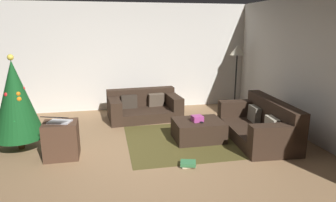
% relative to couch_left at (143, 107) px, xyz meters
% --- Properties ---
extents(ground_plane, '(6.40, 6.40, 0.00)m').
position_rel_couch_left_xyz_m(ground_plane, '(-0.31, -2.24, -0.25)').
color(ground_plane, '#93704C').
extents(rear_partition, '(6.40, 0.12, 2.60)m').
position_rel_couch_left_xyz_m(rear_partition, '(-0.31, 0.90, 1.05)').
color(rear_partition, silver).
rests_on(rear_partition, ground_plane).
extents(corner_partition, '(0.12, 6.40, 2.60)m').
position_rel_couch_left_xyz_m(corner_partition, '(2.83, -2.24, 1.05)').
color(corner_partition, silver).
rests_on(corner_partition, ground_plane).
extents(couch_left, '(1.65, 1.09, 0.63)m').
position_rel_couch_left_xyz_m(couch_left, '(0.00, 0.00, 0.00)').
color(couch_left, '#332319').
rests_on(couch_left, ground_plane).
extents(couch_right, '(1.02, 1.89, 0.73)m').
position_rel_couch_left_xyz_m(couch_right, '(1.94, -1.83, 0.03)').
color(couch_right, '#332319').
rests_on(couch_right, ground_plane).
extents(ottoman, '(0.88, 0.70, 0.36)m').
position_rel_couch_left_xyz_m(ottoman, '(0.81, -1.61, -0.07)').
color(ottoman, '#332319').
rests_on(ottoman, ground_plane).
extents(gift_box, '(0.21, 0.20, 0.11)m').
position_rel_couch_left_xyz_m(gift_box, '(0.77, -1.64, 0.17)').
color(gift_box, '#B23F8C').
rests_on(gift_box, ottoman).
extents(tv_remote, '(0.08, 0.17, 0.02)m').
position_rel_couch_left_xyz_m(tv_remote, '(0.81, -1.70, 0.13)').
color(tv_remote, black).
rests_on(tv_remote, ottoman).
extents(christmas_tree, '(0.82, 0.82, 1.61)m').
position_rel_couch_left_xyz_m(christmas_tree, '(-2.28, -1.40, 0.61)').
color(christmas_tree, brown).
rests_on(christmas_tree, ground_plane).
extents(side_table, '(0.52, 0.44, 0.58)m').
position_rel_couch_left_xyz_m(side_table, '(-1.55, -1.92, 0.05)').
color(side_table, '#4C3323').
rests_on(side_table, ground_plane).
extents(laptop, '(0.43, 0.45, 0.17)m').
position_rel_couch_left_xyz_m(laptop, '(-1.56, -1.97, 0.39)').
color(laptop, silver).
rests_on(laptop, side_table).
extents(book_stack, '(0.27, 0.24, 0.07)m').
position_rel_couch_left_xyz_m(book_stack, '(0.33, -2.64, -0.21)').
color(book_stack, beige).
rests_on(book_stack, ground_plane).
extents(corner_lamp, '(0.36, 0.36, 1.59)m').
position_rel_couch_left_xyz_m(corner_lamp, '(2.43, 0.41, 1.10)').
color(corner_lamp, black).
rests_on(corner_lamp, ground_plane).
extents(area_rug, '(2.60, 2.00, 0.01)m').
position_rel_couch_left_xyz_m(area_rug, '(0.81, -1.61, -0.24)').
color(area_rug, '#4F4720').
rests_on(area_rug, ground_plane).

